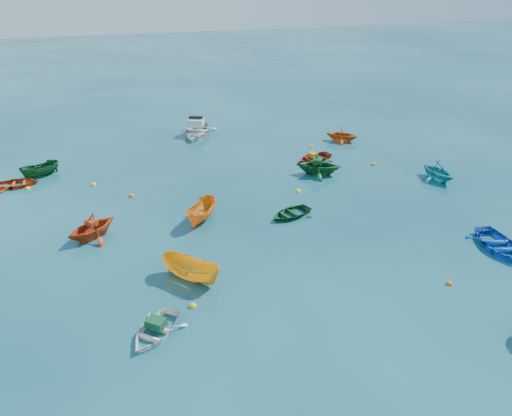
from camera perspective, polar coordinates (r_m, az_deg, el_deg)
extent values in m
plane|color=#093442|center=(24.81, 2.98, -5.94)|extent=(160.00, 160.00, 0.00)
imported|color=white|center=(20.91, -11.39, -13.88)|extent=(3.20, 3.34, 0.56)
imported|color=#0E47B7|center=(28.57, 25.79, -4.11)|extent=(2.86, 3.64, 0.69)
imported|color=#BE3911|center=(28.03, -18.12, -3.19)|extent=(3.70, 3.62, 1.48)
imported|color=#FFAF16|center=(23.60, -7.32, -8.10)|extent=(3.10, 3.12, 1.23)
imported|color=#0F4118|center=(28.81, 3.94, -0.92)|extent=(3.14, 2.73, 0.54)
imported|color=teal|center=(35.56, 19.93, 3.11)|extent=(2.80, 3.08, 1.39)
imported|color=red|center=(35.97, -25.66, 2.27)|extent=(2.73, 1.96, 0.57)
imported|color=orange|center=(28.46, -6.18, -1.40)|extent=(2.61, 3.14, 1.16)
imported|color=#135122|center=(34.47, 7.12, 3.85)|extent=(3.79, 3.58, 1.57)
imported|color=#9F260D|center=(36.81, 6.59, 5.43)|extent=(3.45, 2.98, 0.60)
imported|color=#BD4D11|center=(41.04, 9.77, 7.54)|extent=(3.25, 3.14, 1.31)
imported|color=#11491D|center=(36.92, -23.31, 3.37)|extent=(2.83, 2.14, 1.03)
imported|color=silver|center=(42.24, -6.78, 8.32)|extent=(4.26, 5.07, 1.50)
cube|color=#114625|center=(20.67, -11.35, -12.76)|extent=(0.90, 0.87, 0.35)
cube|color=#B23712|center=(27.64, -18.30, -1.57)|extent=(0.73, 0.76, 0.29)
cube|color=#104115|center=(34.11, 7.04, 5.35)|extent=(0.83, 0.91, 0.36)
cube|color=orange|center=(36.58, 6.51, 6.06)|extent=(0.67, 0.76, 0.30)
sphere|color=#FD640D|center=(24.16, -4.87, -7.03)|extent=(0.30, 0.30, 0.30)
sphere|color=gold|center=(21.99, -7.25, -11.11)|extent=(0.35, 0.35, 0.35)
sphere|color=#E35E0C|center=(24.74, 21.21, -8.13)|extent=(0.31, 0.31, 0.31)
sphere|color=yellow|center=(34.27, -18.09, 2.51)|extent=(0.37, 0.37, 0.37)
sphere|color=orange|center=(32.01, -14.01, 1.30)|extent=(0.37, 0.37, 0.37)
sphere|color=yellow|center=(31.80, 4.83, 1.89)|extent=(0.36, 0.36, 0.36)
sphere|color=orange|center=(36.74, 13.27, 4.82)|extent=(0.36, 0.36, 0.36)
sphere|color=yellow|center=(35.24, -24.62, 1.99)|extent=(0.32, 0.32, 0.32)
sphere|color=#F45A0D|center=(40.88, 7.79, 7.61)|extent=(0.30, 0.30, 0.30)
sphere|color=yellow|center=(39.46, 6.32, 6.97)|extent=(0.30, 0.30, 0.30)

